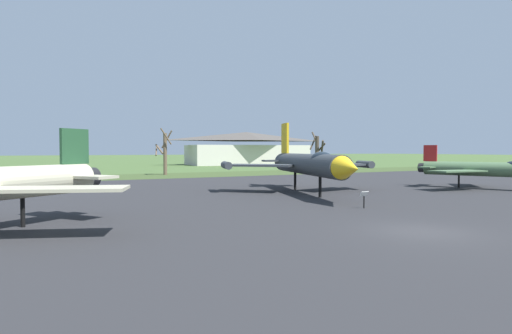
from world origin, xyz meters
TOP-DOWN VIEW (x-y plane):
  - ground_plane at (0.00, 0.00)m, footprint 600.00×600.00m
  - asphalt_apron at (0.00, 14.24)m, footprint 106.74×47.46m
  - grass_verge_strip at (0.00, 43.97)m, footprint 166.74×12.00m
  - jet_fighter_front_right at (5.03, 15.21)m, footprint 12.77×16.85m
  - info_placard_front_right at (2.94, 6.70)m, footprint 0.52×0.25m
  - jet_fighter_rear_center at (21.05, 10.76)m, footprint 10.04×12.71m
  - bare_tree_left_of_center at (3.00, 45.74)m, footprint 2.70×2.70m
  - bare_tree_center at (29.10, 46.50)m, footprint 2.57×2.78m
  - visitor_building at (33.53, 80.31)m, footprint 29.99×16.44m

SIDE VIEW (x-z plane):
  - ground_plane at x=0.00m, z-range 0.00..0.00m
  - asphalt_apron at x=0.00m, z-range 0.00..0.05m
  - grass_verge_strip at x=0.00m, z-range 0.00..0.06m
  - info_placard_front_right at x=2.94m, z-range 0.12..1.15m
  - jet_fighter_rear_center at x=21.05m, z-range -0.16..3.73m
  - jet_fighter_front_right at x=5.03m, z-range -0.56..5.31m
  - bare_tree_left_of_center at x=3.00m, z-range 0.00..6.38m
  - bare_tree_center at x=29.10m, z-range -0.02..6.44m
  - visitor_building at x=33.53m, z-range -0.10..7.57m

